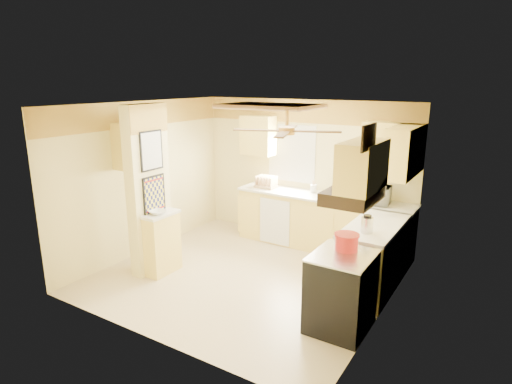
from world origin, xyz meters
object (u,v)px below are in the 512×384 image
Objects in this scene: stove at (341,291)px; dutch_oven at (347,242)px; microwave at (373,195)px; kettle at (367,224)px; bowl at (158,212)px.

stove is 0.57m from dutch_oven.
dutch_oven is at bearing 93.64° from microwave.
microwave is (-0.32, 2.13, 0.62)m from stove.
stove is at bearing -91.25° from kettle.
stove is at bearing 1.41° from bowl.
dutch_oven is at bearing 4.65° from bowl.
bowl is 2.78m from dutch_oven.
dutch_oven reaches higher than stove.
microwave is 1.39m from kettle.
dutch_oven reaches higher than bowl.
stove is 2.84m from bowl.
bowl is 2.93m from kettle.
kettle is (0.02, 0.78, 0.59)m from stove.
microwave is at bearing 104.12° from kettle.
stove is 3.93× the size of kettle.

